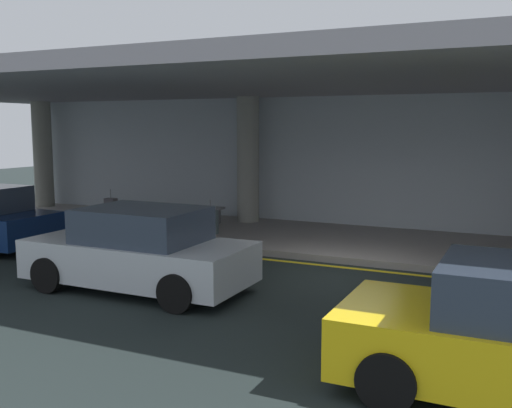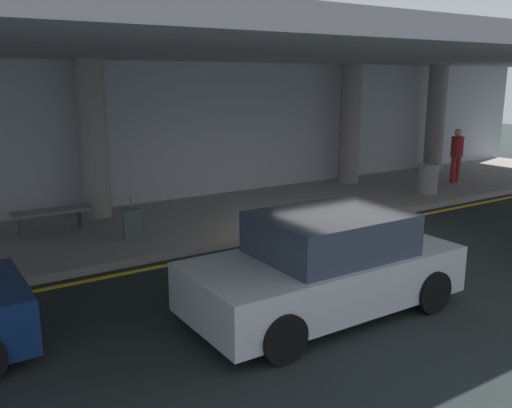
# 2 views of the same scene
# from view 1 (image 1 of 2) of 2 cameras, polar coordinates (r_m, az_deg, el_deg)

# --- Properties ---
(ground_plane) EXTENTS (60.00, 60.00, 0.00)m
(ground_plane) POSITION_cam_1_polar(r_m,az_deg,el_deg) (11.84, 7.20, -6.88)
(ground_plane) COLOR black
(sidewalk) EXTENTS (26.00, 4.20, 0.15)m
(sidewalk) POSITION_cam_1_polar(r_m,az_deg,el_deg) (14.74, 10.93, -3.79)
(sidewalk) COLOR gray
(sidewalk) RESTS_ON ground
(lane_stripe_yellow) EXTENTS (26.00, 0.14, 0.01)m
(lane_stripe_yellow) POSITION_cam_1_polar(r_m,az_deg,el_deg) (12.51, 8.23, -6.09)
(lane_stripe_yellow) COLOR yellow
(lane_stripe_yellow) RESTS_ON ground
(support_column_far_left) EXTENTS (0.65, 0.65, 3.65)m
(support_column_far_left) POSITION_cam_1_polar(r_m,az_deg,el_deg) (21.90, -20.04, 4.57)
(support_column_far_left) COLOR gray
(support_column_far_left) RESTS_ON sidewalk
(support_column_left_mid) EXTENTS (0.65, 0.65, 3.65)m
(support_column_left_mid) POSITION_cam_1_polar(r_m,az_deg,el_deg) (17.19, -0.78, 4.34)
(support_column_left_mid) COLOR gray
(support_column_left_mid) RESTS_ON sidewalk
(ceiling_overhang) EXTENTS (28.00, 13.20, 0.30)m
(ceiling_overhang) POSITION_cam_1_polar(r_m,az_deg,el_deg) (14.01, 10.82, 11.56)
(ceiling_overhang) COLOR gray
(ceiling_overhang) RESTS_ON support_column_far_left
(terminal_back_wall) EXTENTS (26.00, 0.30, 3.80)m
(terminal_back_wall) POSITION_cam_1_polar(r_m,az_deg,el_deg) (16.68, 13.00, 3.79)
(terminal_back_wall) COLOR #ADB7C0
(terminal_back_wall) RESTS_ON ground
(car_silver) EXTENTS (4.10, 1.92, 1.50)m
(car_silver) POSITION_cam_1_polar(r_m,az_deg,el_deg) (10.79, -11.25, -4.51)
(car_silver) COLOR #B3BBC2
(car_silver) RESTS_ON ground
(suitcase_upright_primary) EXTENTS (0.36, 0.22, 0.90)m
(suitcase_upright_primary) POSITION_cam_1_polar(r_m,az_deg,el_deg) (15.36, -4.45, -1.75)
(suitcase_upright_primary) COLOR #4F6064
(suitcase_upright_primary) RESTS_ON sidewalk
(suitcase_upright_secondary) EXTENTS (0.36, 0.22, 0.90)m
(suitcase_upright_secondary) POSITION_cam_1_polar(r_m,az_deg,el_deg) (18.41, -13.94, -0.41)
(suitcase_upright_secondary) COLOR #59555B
(suitcase_upright_secondary) RESTS_ON sidewalk
(bench_metal) EXTENTS (1.60, 0.50, 0.48)m
(bench_metal) POSITION_cam_1_polar(r_m,az_deg,el_deg) (17.18, -5.74, -0.65)
(bench_metal) COLOR slate
(bench_metal) RESTS_ON sidewalk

